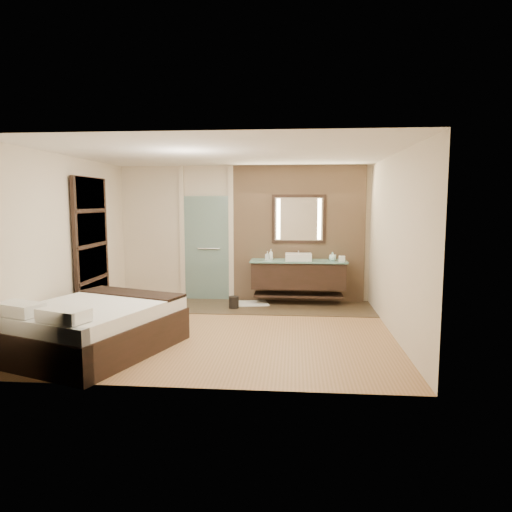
# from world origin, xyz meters

# --- Properties ---
(floor) EXTENTS (5.00, 5.00, 0.00)m
(floor) POSITION_xyz_m (0.00, 0.00, 0.00)
(floor) COLOR olive
(floor) RESTS_ON ground
(tile_strip) EXTENTS (3.80, 1.30, 0.01)m
(tile_strip) POSITION_xyz_m (0.60, 1.60, 0.01)
(tile_strip) COLOR #392B1F
(tile_strip) RESTS_ON floor
(stone_wall) EXTENTS (2.60, 0.08, 2.70)m
(stone_wall) POSITION_xyz_m (1.10, 2.21, 1.35)
(stone_wall) COLOR tan
(stone_wall) RESTS_ON floor
(vanity) EXTENTS (1.85, 0.55, 0.88)m
(vanity) POSITION_xyz_m (1.10, 1.92, 0.58)
(vanity) COLOR black
(vanity) RESTS_ON stone_wall
(mirror_unit) EXTENTS (1.06, 0.04, 0.96)m
(mirror_unit) POSITION_xyz_m (1.10, 2.16, 1.65)
(mirror_unit) COLOR black
(mirror_unit) RESTS_ON stone_wall
(frosted_door) EXTENTS (1.10, 0.12, 2.70)m
(frosted_door) POSITION_xyz_m (-0.75, 2.20, 1.14)
(frosted_door) COLOR #A2CDC6
(frosted_door) RESTS_ON floor
(shoji_partition) EXTENTS (0.06, 1.20, 2.40)m
(shoji_partition) POSITION_xyz_m (-2.43, 0.60, 1.21)
(shoji_partition) COLOR black
(shoji_partition) RESTS_ON floor
(bed) EXTENTS (2.25, 2.50, 0.79)m
(bed) POSITION_xyz_m (-1.63, -1.16, 0.33)
(bed) COLOR black
(bed) RESTS_ON floor
(bath_mat) EXTENTS (0.82, 0.65, 0.02)m
(bath_mat) POSITION_xyz_m (0.15, 1.80, 0.02)
(bath_mat) COLOR white
(bath_mat) RESTS_ON floor
(waste_bin) EXTENTS (0.20, 0.20, 0.23)m
(waste_bin) POSITION_xyz_m (-0.10, 1.42, 0.12)
(waste_bin) COLOR black
(waste_bin) RESTS_ON floor
(tissue_box) EXTENTS (0.13, 0.13, 0.10)m
(tissue_box) POSITION_xyz_m (1.92, 1.82, 0.92)
(tissue_box) COLOR silver
(tissue_box) RESTS_ON vanity
(soap_bottle_a) EXTENTS (0.09, 0.09, 0.21)m
(soap_bottle_a) POSITION_xyz_m (0.56, 1.95, 0.97)
(soap_bottle_a) COLOR white
(soap_bottle_a) RESTS_ON vanity
(soap_bottle_b) EXTENTS (0.10, 0.10, 0.17)m
(soap_bottle_b) POSITION_xyz_m (0.50, 1.91, 0.95)
(soap_bottle_b) COLOR #B2B2B2
(soap_bottle_b) RESTS_ON vanity
(soap_bottle_c) EXTENTS (0.16, 0.16, 0.17)m
(soap_bottle_c) POSITION_xyz_m (1.75, 1.86, 0.95)
(soap_bottle_c) COLOR silver
(soap_bottle_c) RESTS_ON vanity
(cup) EXTENTS (0.17, 0.17, 0.10)m
(cup) POSITION_xyz_m (1.77, 2.03, 0.92)
(cup) COLOR white
(cup) RESTS_ON vanity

